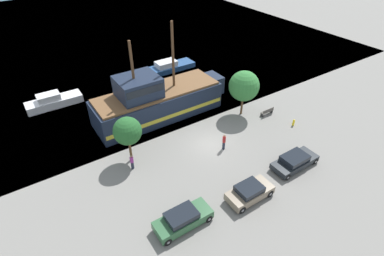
# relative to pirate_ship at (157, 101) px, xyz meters

# --- Properties ---
(ground_plane) EXTENTS (160.00, 160.00, 0.00)m
(ground_plane) POSITION_rel_pirate_ship_xyz_m (1.93, -7.64, -2.03)
(ground_plane) COLOR gray
(water_surface) EXTENTS (80.00, 80.00, 0.00)m
(water_surface) POSITION_rel_pirate_ship_xyz_m (1.93, 36.36, -2.03)
(water_surface) COLOR teal
(water_surface) RESTS_ON ground
(pirate_ship) EXTENTS (15.81, 4.79, 10.46)m
(pirate_ship) POSITION_rel_pirate_ship_xyz_m (0.00, 0.00, 0.00)
(pirate_ship) COLOR #192338
(pirate_ship) RESTS_ON water_surface
(moored_boat_dockside) EXTENTS (7.62, 2.43, 1.53)m
(moored_boat_dockside) POSITION_rel_pirate_ship_xyz_m (7.27, 10.04, -1.47)
(moored_boat_dockside) COLOR navy
(moored_boat_dockside) RESTS_ON water_surface
(moored_boat_outer) EXTENTS (6.44, 2.02, 1.70)m
(moored_boat_outer) POSITION_rel_pirate_ship_xyz_m (-9.51, 8.95, -1.39)
(moored_boat_outer) COLOR silver
(moored_boat_outer) RESTS_ON water_surface
(parked_car_curb_front) EXTENTS (4.63, 1.94, 1.31)m
(parked_car_curb_front) POSITION_rel_pirate_ship_xyz_m (6.48, -14.56, -1.38)
(parked_car_curb_front) COLOR black
(parked_car_curb_front) RESTS_ON ground_plane
(parked_car_curb_mid) EXTENTS (4.45, 1.82, 1.43)m
(parked_car_curb_mid) POSITION_rel_pirate_ship_xyz_m (-5.54, -14.36, -1.32)
(parked_car_curb_mid) COLOR #2D5B38
(parked_car_curb_mid) RESTS_ON ground_plane
(parked_car_curb_rear) EXTENTS (3.98, 1.87, 1.41)m
(parked_car_curb_rear) POSITION_rel_pirate_ship_xyz_m (0.41, -15.13, -1.32)
(parked_car_curb_rear) COLOR #7F705B
(parked_car_curb_rear) RESTS_ON ground_plane
(fire_hydrant) EXTENTS (0.42, 0.25, 0.76)m
(fire_hydrant) POSITION_rel_pirate_ship_xyz_m (11.61, -10.02, -1.62)
(fire_hydrant) COLOR yellow
(fire_hydrant) RESTS_ON ground_plane
(bench_promenade_east) EXTENTS (1.66, 0.45, 0.85)m
(bench_promenade_east) POSITION_rel_pirate_ship_xyz_m (10.73, -6.87, -1.60)
(bench_promenade_east) COLOR #4C4742
(bench_promenade_east) RESTS_ON ground_plane
(pedestrian_walking_near) EXTENTS (0.32, 0.32, 1.56)m
(pedestrian_walking_near) POSITION_rel_pirate_ship_xyz_m (-6.12, -6.56, -1.25)
(pedestrian_walking_near) COLOR #232838
(pedestrian_walking_near) RESTS_ON ground_plane
(pedestrian_walking_far) EXTENTS (0.32, 0.32, 1.75)m
(pedestrian_walking_far) POSITION_rel_pirate_ship_xyz_m (2.63, -8.96, -1.14)
(pedestrian_walking_far) COLOR #232838
(pedestrian_walking_far) RESTS_ON ground_plane
(tree_row_east) EXTENTS (2.60, 2.60, 4.70)m
(tree_row_east) POSITION_rel_pirate_ship_xyz_m (-5.71, -5.39, 1.35)
(tree_row_east) COLOR brown
(tree_row_east) RESTS_ON ground_plane
(tree_row_mideast) EXTENTS (3.40, 3.40, 5.33)m
(tree_row_mideast) POSITION_rel_pirate_ship_xyz_m (8.38, -4.99, 1.58)
(tree_row_mideast) COLOR brown
(tree_row_mideast) RESTS_ON ground_plane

